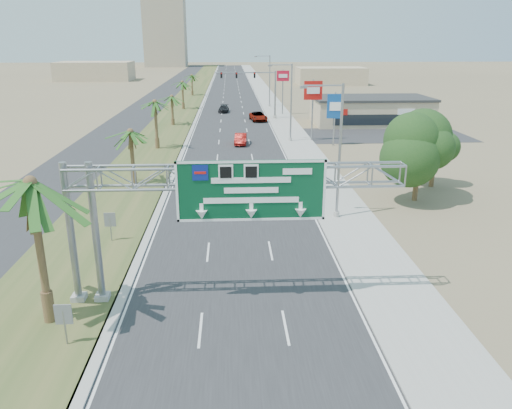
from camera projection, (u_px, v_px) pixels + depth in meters
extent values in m
cube|color=#28282B|center=(232.00, 95.00, 121.03)|extent=(12.00, 300.00, 0.02)
cube|color=#9E9B93|center=(267.00, 95.00, 121.43)|extent=(4.00, 300.00, 0.10)
cube|color=#384D22|center=(190.00, 95.00, 120.52)|extent=(7.00, 300.00, 0.12)
cube|color=#28282B|center=(161.00, 96.00, 120.20)|extent=(8.00, 300.00, 0.02)
cylinder|color=gray|center=(96.00, 235.00, 24.71)|extent=(0.36, 0.36, 7.40)
cylinder|color=gray|center=(71.00, 235.00, 24.65)|extent=(0.36, 0.36, 7.40)
cube|color=#9E9B93|center=(103.00, 297.00, 25.81)|extent=(0.70, 0.70, 0.40)
cube|color=#9E9B93|center=(79.00, 298.00, 25.75)|extent=(0.70, 0.70, 0.40)
cube|color=#064023|center=(251.00, 191.00, 23.91)|extent=(7.20, 0.12, 3.00)
cube|color=navy|center=(200.00, 173.00, 23.41)|extent=(0.75, 0.03, 0.75)
cone|color=white|center=(251.00, 214.00, 24.19)|extent=(0.56, 0.56, 0.45)
cylinder|color=brown|center=(41.00, 256.00, 22.78)|extent=(0.36, 0.36, 7.00)
cylinder|color=brown|center=(49.00, 307.00, 23.61)|extent=(0.54, 0.54, 1.68)
cylinder|color=brown|center=(132.00, 159.00, 45.83)|extent=(0.36, 0.36, 5.00)
cylinder|color=brown|center=(134.00, 178.00, 46.43)|extent=(0.54, 0.54, 1.20)
cylinder|color=brown|center=(156.00, 126.00, 60.87)|extent=(0.36, 0.36, 5.80)
cylinder|color=brown|center=(157.00, 144.00, 61.57)|extent=(0.54, 0.54, 1.39)
cylinder|color=brown|center=(172.00, 111.00, 78.14)|extent=(0.36, 0.36, 4.50)
cylinder|color=brown|center=(173.00, 122.00, 78.68)|extent=(0.54, 0.54, 1.08)
cylinder|color=brown|center=(183.00, 96.00, 96.05)|extent=(0.36, 0.36, 5.20)
cylinder|color=brown|center=(183.00, 106.00, 96.67)|extent=(0.54, 0.54, 1.25)
cylinder|color=brown|center=(192.00, 86.00, 119.81)|extent=(0.36, 0.36, 4.80)
cylinder|color=brown|center=(192.00, 93.00, 120.38)|extent=(0.54, 0.54, 1.15)
cylinder|color=gray|center=(340.00, 153.00, 36.39)|extent=(0.20, 0.20, 10.00)
cylinder|color=gray|center=(323.00, 85.00, 34.80)|extent=(2.80, 0.12, 0.12)
cube|color=slate|center=(304.00, 87.00, 34.76)|extent=(0.50, 0.22, 0.18)
cylinder|color=#9E9B93|center=(336.00, 215.00, 37.89)|extent=(0.44, 0.44, 0.50)
cylinder|color=gray|center=(291.00, 103.00, 64.84)|extent=(0.20, 0.20, 10.00)
cylinder|color=gray|center=(281.00, 65.00, 63.24)|extent=(2.80, 0.12, 0.12)
cube|color=slate|center=(270.00, 66.00, 63.21)|extent=(0.50, 0.22, 0.18)
cylinder|color=#9E9B93|center=(290.00, 140.00, 66.33)|extent=(0.44, 0.44, 0.50)
cylinder|color=gray|center=(270.00, 81.00, 98.97)|extent=(0.20, 0.20, 10.00)
cylinder|color=gray|center=(263.00, 56.00, 97.37)|extent=(2.80, 0.12, 0.12)
cube|color=slate|center=(256.00, 57.00, 97.34)|extent=(0.50, 0.22, 0.18)
cylinder|color=#9E9B93|center=(269.00, 106.00, 100.46)|extent=(0.44, 0.44, 0.50)
cylinder|color=gray|center=(275.00, 95.00, 84.10)|extent=(0.28, 0.28, 8.00)
cylinder|color=gray|center=(245.00, 73.00, 82.69)|extent=(10.00, 0.18, 0.18)
cube|color=black|center=(255.00, 75.00, 82.70)|extent=(0.32, 0.18, 0.95)
cube|color=black|center=(236.00, 75.00, 82.55)|extent=(0.32, 0.18, 0.95)
cube|color=black|center=(221.00, 75.00, 82.43)|extent=(0.32, 0.18, 0.95)
sphere|color=red|center=(255.00, 73.00, 82.49)|extent=(0.22, 0.22, 0.22)
imported|color=black|center=(275.00, 77.00, 83.15)|extent=(0.16, 0.16, 0.60)
cylinder|color=#9E9B93|center=(275.00, 117.00, 85.26)|extent=(0.56, 0.56, 0.60)
cube|color=tan|center=(370.00, 111.00, 79.76)|extent=(18.00, 10.00, 4.00)
cylinder|color=brown|center=(417.00, 178.00, 41.51)|extent=(0.44, 0.44, 3.90)
sphere|color=#153713|center=(420.00, 147.00, 40.69)|extent=(4.50, 4.50, 4.50)
cylinder|color=brown|center=(433.00, 169.00, 45.54)|extent=(0.44, 0.44, 3.30)
sphere|color=#153713|center=(436.00, 145.00, 44.85)|extent=(3.50, 3.50, 3.50)
cylinder|color=gray|center=(65.00, 328.00, 21.77)|extent=(0.08, 0.08, 1.80)
cube|color=slate|center=(63.00, 314.00, 21.55)|extent=(0.75, 0.06, 0.95)
cylinder|color=gray|center=(111.00, 230.00, 33.11)|extent=(0.08, 0.08, 1.80)
cube|color=slate|center=(110.00, 220.00, 32.89)|extent=(0.75, 0.06, 0.95)
cube|color=tan|center=(165.00, 30.00, 246.69)|extent=(20.00, 16.00, 35.00)
cube|color=tan|center=(95.00, 71.00, 165.29)|extent=(24.00, 14.00, 6.00)
cube|color=tan|center=(331.00, 76.00, 150.15)|extent=(20.00, 12.00, 5.00)
imported|color=black|center=(202.00, 183.00, 44.21)|extent=(2.26, 4.82, 1.60)
imported|color=maroon|center=(241.00, 139.00, 64.31)|extent=(1.77, 4.35, 1.40)
imported|color=gray|center=(258.00, 117.00, 82.94)|extent=(3.05, 5.49, 1.45)
imported|color=black|center=(224.00, 109.00, 92.85)|extent=(2.08, 4.48, 1.27)
cylinder|color=gray|center=(312.00, 111.00, 65.58)|extent=(0.20, 0.20, 8.03)
cube|color=red|center=(313.00, 90.00, 64.76)|extent=(2.42, 0.50, 2.40)
cube|color=white|center=(313.00, 90.00, 64.59)|extent=(1.68, 0.18, 0.84)
cylinder|color=gray|center=(334.00, 119.00, 62.81)|extent=(0.20, 0.20, 6.68)
cube|color=navy|center=(335.00, 106.00, 62.29)|extent=(2.02, 0.50, 3.00)
cube|color=white|center=(335.00, 106.00, 62.12)|extent=(1.40, 0.18, 1.05)
cylinder|color=gray|center=(283.00, 92.00, 89.11)|extent=(0.20, 0.20, 7.90)
cube|color=red|center=(283.00, 76.00, 88.21)|extent=(2.21, 0.44, 1.80)
cube|color=white|center=(283.00, 76.00, 88.04)|extent=(1.54, 0.14, 0.63)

